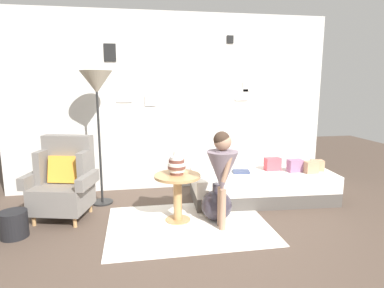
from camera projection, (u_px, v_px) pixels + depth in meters
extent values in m
plane|color=#4C3D33|center=(194.00, 245.00, 3.27)|extent=(12.00, 12.00, 0.00)
cube|color=beige|center=(170.00, 103.00, 4.92)|extent=(4.80, 0.10, 2.60)
cube|color=black|center=(110.00, 53.00, 4.59)|extent=(0.17, 0.02, 0.24)
cube|color=silver|center=(110.00, 53.00, 4.59)|extent=(0.13, 0.01, 0.19)
cube|color=white|center=(124.00, 96.00, 4.73)|extent=(0.22, 0.02, 0.19)
cube|color=gray|center=(124.00, 96.00, 4.73)|extent=(0.17, 0.01, 0.15)
cube|color=white|center=(150.00, 100.00, 4.81)|extent=(0.16, 0.02, 0.16)
cube|color=slate|center=(150.00, 100.00, 4.81)|extent=(0.13, 0.01, 0.12)
cube|color=white|center=(242.00, 95.00, 5.04)|extent=(0.20, 0.02, 0.17)
cube|color=#606058|center=(242.00, 95.00, 5.03)|extent=(0.16, 0.01, 0.13)
cube|color=white|center=(247.00, 87.00, 5.03)|extent=(0.12, 0.02, 0.15)
cube|color=beige|center=(247.00, 87.00, 5.03)|extent=(0.09, 0.01, 0.12)
cube|color=black|center=(230.00, 39.00, 4.85)|extent=(0.10, 0.02, 0.11)
cube|color=gray|center=(230.00, 39.00, 4.85)|extent=(0.08, 0.01, 0.09)
cube|color=silver|center=(188.00, 225.00, 3.73)|extent=(1.80, 1.33, 0.01)
cylinder|color=tan|center=(34.00, 221.00, 3.72)|extent=(0.04, 0.04, 0.12)
cylinder|color=tan|center=(75.00, 222.00, 3.68)|extent=(0.04, 0.04, 0.12)
cylinder|color=tan|center=(54.00, 206.00, 4.16)|extent=(0.04, 0.04, 0.12)
cylinder|color=tan|center=(90.00, 207.00, 4.12)|extent=(0.04, 0.04, 0.12)
cube|color=slate|center=(62.00, 197.00, 3.88)|extent=(0.72, 0.69, 0.30)
cube|color=slate|center=(69.00, 157.00, 4.03)|extent=(0.62, 0.29, 0.55)
cube|color=slate|center=(43.00, 166.00, 3.94)|extent=(0.16, 0.32, 0.39)
cube|color=slate|center=(85.00, 167.00, 3.89)|extent=(0.16, 0.32, 0.39)
cube|color=slate|center=(33.00, 179.00, 3.85)|extent=(0.22, 0.51, 0.14)
cube|color=slate|center=(88.00, 180.00, 3.80)|extent=(0.22, 0.51, 0.14)
cube|color=orange|center=(64.00, 169.00, 3.92)|extent=(0.39, 0.25, 0.33)
cube|color=#4C4742|center=(261.00, 193.00, 4.54)|extent=(1.94, 0.91, 0.18)
cube|color=silver|center=(262.00, 180.00, 4.51)|extent=(1.94, 0.91, 0.22)
cube|color=tan|center=(317.00, 165.00, 4.53)|extent=(0.18, 0.15, 0.15)
cube|color=tan|center=(311.00, 167.00, 4.41)|extent=(0.17, 0.13, 0.16)
cube|color=gray|center=(295.00, 166.00, 4.48)|extent=(0.20, 0.13, 0.17)
cube|color=#D64C56|center=(273.00, 164.00, 4.56)|extent=(0.22, 0.13, 0.17)
cylinder|color=tan|center=(178.00, 220.00, 3.86)|extent=(0.29, 0.29, 0.02)
cylinder|color=tan|center=(178.00, 198.00, 3.81)|extent=(0.10, 0.10, 0.51)
cylinder|color=tan|center=(178.00, 176.00, 3.76)|extent=(0.53, 0.53, 0.03)
cylinder|color=brown|center=(177.00, 173.00, 3.78)|extent=(0.16, 0.16, 0.04)
cylinder|color=white|center=(177.00, 170.00, 3.77)|extent=(0.18, 0.18, 0.04)
cylinder|color=brown|center=(177.00, 167.00, 3.76)|extent=(0.21, 0.21, 0.04)
cylinder|color=white|center=(177.00, 164.00, 3.76)|extent=(0.21, 0.21, 0.04)
cylinder|color=brown|center=(177.00, 161.00, 3.75)|extent=(0.18, 0.18, 0.04)
cylinder|color=white|center=(177.00, 158.00, 3.74)|extent=(0.16, 0.16, 0.04)
cylinder|color=white|center=(177.00, 154.00, 3.74)|extent=(0.08, 0.08, 0.06)
cylinder|color=black|center=(103.00, 202.00, 4.44)|extent=(0.28, 0.28, 0.02)
cylinder|color=black|center=(99.00, 141.00, 4.28)|extent=(0.03, 0.03, 1.66)
cone|color=#9E937F|center=(96.00, 82.00, 4.14)|extent=(0.41, 0.41, 0.28)
cylinder|color=#A37A60|center=(223.00, 210.00, 3.57)|extent=(0.07, 0.07, 0.46)
cylinder|color=#A37A60|center=(220.00, 207.00, 3.67)|extent=(0.07, 0.07, 0.46)
cone|color=slate|center=(222.00, 171.00, 3.54)|extent=(0.34, 0.34, 0.44)
cylinder|color=slate|center=(222.00, 158.00, 3.52)|extent=(0.17, 0.17, 0.17)
cylinder|color=#A37A60|center=(227.00, 169.00, 3.42)|extent=(0.13, 0.05, 0.30)
cylinder|color=#A37A60|center=(221.00, 163.00, 3.65)|extent=(0.13, 0.05, 0.30)
sphere|color=#A37A60|center=(223.00, 142.00, 3.48)|extent=(0.19, 0.19, 0.19)
sphere|color=#38281E|center=(222.00, 140.00, 3.48)|extent=(0.18, 0.18, 0.18)
cube|color=#384465|center=(241.00, 172.00, 4.44)|extent=(0.25, 0.20, 0.03)
sphere|color=#332D38|center=(217.00, 205.00, 3.85)|extent=(0.36, 0.36, 0.36)
cylinder|color=#332D38|center=(217.00, 187.00, 3.81)|extent=(0.10, 0.10, 0.09)
cylinder|color=black|center=(14.00, 224.00, 3.43)|extent=(0.28, 0.28, 0.28)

